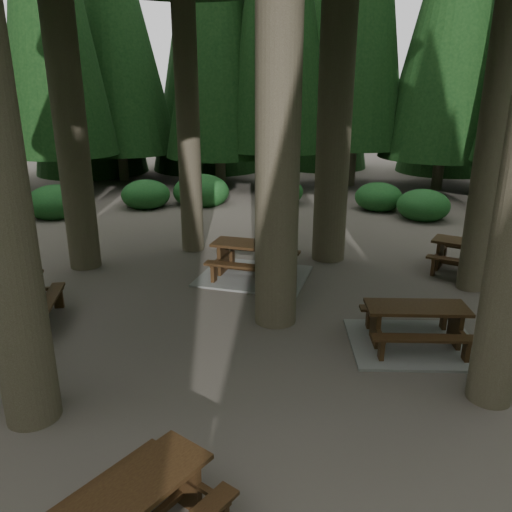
{
  "coord_description": "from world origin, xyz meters",
  "views": [
    {
      "loc": [
        0.46,
        -9.12,
        4.53
      ],
      "look_at": [
        0.39,
        1.08,
        1.1
      ],
      "focal_mm": 35.0,
      "sensor_mm": 36.0,
      "label": 1
    }
  ],
  "objects_px": {
    "picnic_table_a": "(414,332)",
    "picnic_table_d": "(471,253)",
    "picnic_table_b": "(14,300)",
    "picnic_table_c": "(254,265)",
    "picnic_table_e": "(133,507)"
  },
  "relations": [
    {
      "from": "picnic_table_b",
      "to": "picnic_table_c",
      "type": "distance_m",
      "value": 5.49
    },
    {
      "from": "picnic_table_b",
      "to": "picnic_table_c",
      "type": "relative_size",
      "value": 0.7
    },
    {
      "from": "picnic_table_a",
      "to": "picnic_table_d",
      "type": "distance_m",
      "value": 4.62
    },
    {
      "from": "picnic_table_c",
      "to": "picnic_table_e",
      "type": "height_order",
      "value": "picnic_table_c"
    },
    {
      "from": "picnic_table_a",
      "to": "picnic_table_d",
      "type": "relative_size",
      "value": 0.98
    },
    {
      "from": "picnic_table_a",
      "to": "picnic_table_e",
      "type": "xyz_separation_m",
      "value": [
        -4.15,
        -4.32,
        0.23
      ]
    },
    {
      "from": "picnic_table_c",
      "to": "picnic_table_e",
      "type": "distance_m",
      "value": 7.93
    },
    {
      "from": "picnic_table_a",
      "to": "picnic_table_c",
      "type": "relative_size",
      "value": 0.76
    },
    {
      "from": "picnic_table_a",
      "to": "picnic_table_b",
      "type": "relative_size",
      "value": 1.1
    },
    {
      "from": "picnic_table_a",
      "to": "picnic_table_c",
      "type": "distance_m",
      "value": 4.63
    },
    {
      "from": "picnic_table_a",
      "to": "picnic_table_e",
      "type": "relative_size",
      "value": 1.08
    },
    {
      "from": "picnic_table_b",
      "to": "picnic_table_c",
      "type": "height_order",
      "value": "picnic_table_c"
    },
    {
      "from": "picnic_table_a",
      "to": "picnic_table_b",
      "type": "xyz_separation_m",
      "value": [
        -7.74,
        0.75,
        0.29
      ]
    },
    {
      "from": "picnic_table_a",
      "to": "picnic_table_e",
      "type": "distance_m",
      "value": 5.99
    },
    {
      "from": "picnic_table_a",
      "to": "picnic_table_d",
      "type": "bearing_deg",
      "value": 57.85
    }
  ]
}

